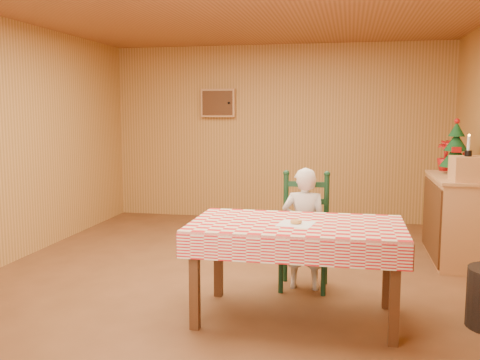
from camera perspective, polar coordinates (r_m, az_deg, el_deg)
name	(u,v)px	position (r m, az deg, el deg)	size (l,w,h in m)	color
ground	(236,279)	(5.32, -0.44, -10.47)	(6.00, 6.00, 0.00)	brown
cabin_walls	(246,92)	(5.59, 0.67, 9.37)	(5.10, 6.05, 2.65)	#BD8944
dining_table	(297,233)	(4.20, 6.05, -5.65)	(1.66, 0.96, 0.77)	#522D16
ladder_chair	(305,234)	(5.01, 6.91, -5.69)	(0.44, 0.40, 1.08)	black
seated_child	(304,229)	(4.94, 6.86, -5.17)	(0.41, 0.27, 1.12)	silver
napkin	(296,224)	(4.14, 6.00, -4.67)	(0.26, 0.26, 0.00)	white
donut	(296,222)	(4.13, 6.00, -4.44)	(0.09, 0.09, 0.03)	#DA9F4E
shelf_unit	(456,218)	(6.30, 22.02, -3.82)	(0.54, 1.24, 0.93)	tan
crate	(467,169)	(5.83, 23.08, 1.11)	(0.30, 0.30, 0.25)	tan
christmas_tree	(456,149)	(6.46, 22.02, 3.11)	(0.34, 0.34, 0.62)	#522D16
flower_arrangement	(446,155)	(6.75, 21.11, 2.46)	(0.20, 0.20, 0.36)	#A60F0F
candle_set	(468,150)	(5.82, 23.18, 2.97)	(0.07, 0.07, 0.22)	black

